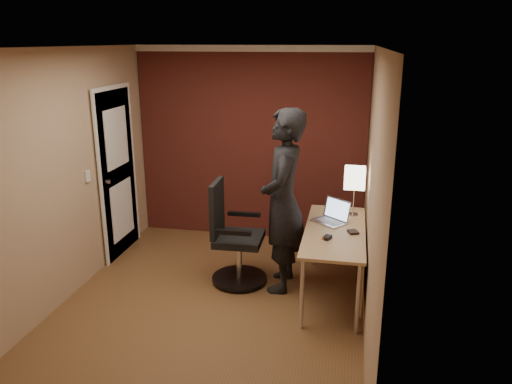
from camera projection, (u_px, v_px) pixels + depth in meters
room at (222, 141)px, 6.12m from camera, size 4.00×4.00×4.00m
desk at (342, 242)px, 5.04m from camera, size 0.60×1.50×0.73m
desk_lamp at (355, 178)px, 5.31m from camera, size 0.22×0.22×0.54m
laptop at (333, 216)px, 5.23m from camera, size 0.42×0.41×0.23m
mouse at (327, 237)px, 4.78m from camera, size 0.09×0.12×0.03m
wallet at (353, 232)px, 4.93m from camera, size 0.12×0.14×0.02m
office_chair at (233, 240)px, 5.38m from camera, size 0.61×0.62×1.11m
person at (283, 201)px, 5.15m from camera, size 0.48×0.71×1.92m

